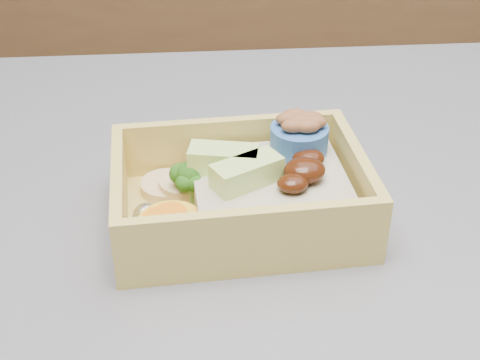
{
  "coord_description": "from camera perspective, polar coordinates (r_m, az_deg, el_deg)",
  "views": [
    {
      "loc": [
        0.1,
        -0.35,
        1.2
      ],
      "look_at": [
        0.13,
        0.02,
        0.95
      ],
      "focal_mm": 50.0,
      "sensor_mm": 36.0,
      "label": 1
    }
  ],
  "objects": [
    {
      "name": "bento_box",
      "position": [
        0.45,
        0.65,
        -0.96
      ],
      "size": [
        0.17,
        0.13,
        0.06
      ],
      "rotation": [
        0.0,
        0.0,
        0.06
      ],
      "color": "#D5BA58",
      "rests_on": "island"
    }
  ]
}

